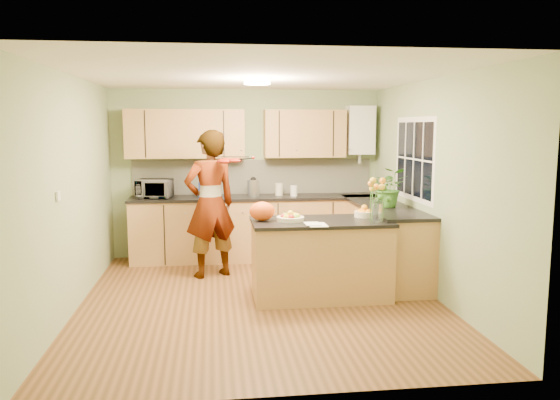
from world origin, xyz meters
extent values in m
plane|color=#533617|center=(0.00, 0.00, 0.00)|extent=(4.50, 4.50, 0.00)
cube|color=white|center=(0.00, 0.00, 2.50)|extent=(4.00, 4.50, 0.02)
cube|color=#91A173|center=(0.00, 2.25, 1.25)|extent=(4.00, 0.02, 2.50)
cube|color=#91A173|center=(0.00, -2.25, 1.25)|extent=(4.00, 0.02, 2.50)
cube|color=#91A173|center=(-2.00, 0.00, 1.25)|extent=(0.02, 4.50, 2.50)
cube|color=#91A173|center=(2.00, 0.00, 1.25)|extent=(0.02, 4.50, 2.50)
cube|color=#B88749|center=(0.10, 1.95, 0.45)|extent=(3.60, 0.60, 0.90)
cube|color=black|center=(0.10, 1.94, 0.92)|extent=(3.64, 0.62, 0.04)
cube|color=#B88749|center=(1.70, 0.85, 0.45)|extent=(0.60, 2.20, 0.90)
cube|color=black|center=(1.69, 0.85, 0.92)|extent=(0.62, 2.24, 0.04)
cube|color=beige|center=(0.10, 2.23, 1.20)|extent=(3.60, 0.02, 0.52)
cube|color=#B88749|center=(-0.90, 2.08, 1.85)|extent=(1.70, 0.34, 0.70)
cube|color=#B88749|center=(0.85, 2.08, 1.85)|extent=(1.20, 0.34, 0.70)
cube|color=white|center=(1.70, 2.09, 1.90)|extent=(0.40, 0.30, 0.72)
cylinder|color=#B3B3B8|center=(1.70, 2.09, 1.50)|extent=(0.06, 0.06, 0.20)
cube|color=white|center=(1.99, 0.60, 1.55)|extent=(0.01, 1.30, 1.05)
cube|color=black|center=(1.99, 0.60, 1.55)|extent=(0.01, 1.18, 0.92)
cube|color=white|center=(-1.99, -0.60, 1.30)|extent=(0.02, 0.09, 0.09)
cylinder|color=#FFEABF|center=(0.00, 0.30, 2.46)|extent=(0.30, 0.30, 0.06)
cylinder|color=white|center=(0.00, 0.30, 2.49)|extent=(0.10, 0.10, 0.02)
cube|color=#B88749|center=(0.69, 0.02, 0.43)|extent=(1.53, 0.77, 0.86)
cube|color=black|center=(0.69, 0.02, 0.88)|extent=(1.57, 0.80, 0.04)
cylinder|color=beige|center=(0.34, 0.02, 0.92)|extent=(0.31, 0.31, 0.05)
cylinder|color=beige|center=(1.24, 0.17, 0.93)|extent=(0.23, 0.23, 0.07)
cylinder|color=silver|center=(1.29, -0.16, 1.02)|extent=(0.12, 0.12, 0.25)
ellipsoid|color=#DF4C12|center=(0.03, 0.07, 1.01)|extent=(0.35, 0.32, 0.22)
cube|color=white|center=(0.59, -0.28, 0.91)|extent=(0.20, 0.27, 0.01)
imported|color=#D5A882|center=(-0.56, 1.07, 0.96)|extent=(0.82, 0.70, 1.91)
imported|color=white|center=(-1.35, 1.93, 1.07)|extent=(0.53, 0.41, 0.26)
cube|color=navy|center=(-0.57, 1.92, 1.05)|extent=(0.31, 0.26, 0.22)
cylinder|color=#B3B3B8|center=(0.07, 1.96, 1.06)|extent=(0.17, 0.17, 0.24)
sphere|color=black|center=(0.07, 1.96, 1.22)|extent=(0.09, 0.09, 0.09)
cylinder|color=beige|center=(0.46, 2.00, 1.03)|extent=(0.15, 0.15, 0.18)
cylinder|color=white|center=(0.66, 1.90, 1.02)|extent=(0.11, 0.11, 0.16)
imported|color=#3B7627|center=(1.70, 0.64, 1.19)|extent=(0.58, 0.55, 0.51)
camera|label=1|loc=(-0.52, -5.98, 1.96)|focal=35.00mm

